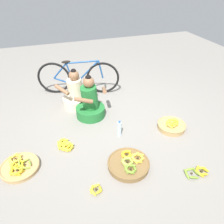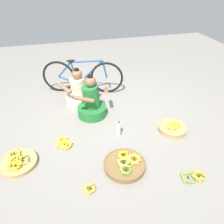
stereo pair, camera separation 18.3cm
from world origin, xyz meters
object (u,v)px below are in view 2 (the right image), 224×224
(banana_basket_mid_left, at_px, (125,164))
(banana_basket_front_left, at_px, (18,162))
(loose_bananas_back_right, at_px, (194,176))
(bicycle_leaning, at_px, (82,77))
(water_bottle, at_px, (119,129))
(banana_basket_back_center, at_px, (172,128))
(vendor_woman_front, at_px, (92,103))
(loose_bananas_front_center, at_px, (90,188))
(loose_bananas_back_left, at_px, (64,143))
(vendor_woman_behind, at_px, (79,93))

(banana_basket_mid_left, xyz_separation_m, banana_basket_front_left, (-1.42, 0.43, -0.01))
(banana_basket_front_left, distance_m, loose_bananas_back_right, 2.39)
(bicycle_leaning, bearing_deg, water_bottle, -78.38)
(banana_basket_front_left, xyz_separation_m, loose_bananas_back_right, (2.24, -0.83, -0.01))
(bicycle_leaning, distance_m, banana_basket_front_left, 2.22)
(banana_basket_back_center, xyz_separation_m, water_bottle, (-0.90, 0.11, 0.07))
(vendor_woman_front, distance_m, loose_bananas_front_center, 1.63)
(bicycle_leaning, distance_m, loose_bananas_back_right, 2.89)
(loose_bananas_back_right, height_order, water_bottle, water_bottle)
(banana_basket_mid_left, height_order, loose_bananas_back_left, banana_basket_mid_left)
(vendor_woman_behind, height_order, loose_bananas_back_right, vendor_woman_behind)
(bicycle_leaning, xyz_separation_m, banana_basket_mid_left, (0.23, -2.28, -0.30))
(vendor_woman_behind, xyz_separation_m, loose_bananas_back_left, (-0.39, -1.13, -0.21))
(banana_basket_mid_left, bearing_deg, banana_basket_front_left, 163.31)
(banana_basket_back_center, distance_m, banana_basket_mid_left, 1.14)
(banana_basket_mid_left, distance_m, loose_bananas_front_center, 0.58)
(banana_basket_back_center, relative_size, loose_bananas_back_right, 1.42)
(vendor_woman_behind, height_order, banana_basket_front_left, vendor_woman_behind)
(loose_bananas_front_center, distance_m, water_bottle, 1.11)
(vendor_woman_behind, relative_size, banana_basket_mid_left, 1.33)
(banana_basket_back_center, distance_m, loose_bananas_back_right, 0.97)
(bicycle_leaning, xyz_separation_m, loose_bananas_back_right, (1.05, -2.68, -0.33))
(loose_bananas_front_center, bearing_deg, banana_basket_front_left, 143.28)
(bicycle_leaning, relative_size, banana_basket_back_center, 3.46)
(vendor_woman_behind, xyz_separation_m, loose_bananas_back_right, (1.20, -2.19, -0.21))
(vendor_woman_front, bearing_deg, vendor_woman_behind, 111.63)
(loose_bananas_front_center, xyz_separation_m, water_bottle, (0.63, 0.90, 0.10))
(banana_basket_back_center, bearing_deg, loose_bananas_back_right, -100.78)
(vendor_woman_front, height_order, vendor_woman_behind, vendor_woman_front)
(bicycle_leaning, bearing_deg, loose_bananas_back_left, -108.56)
(loose_bananas_back_left, bearing_deg, bicycle_leaning, 71.44)
(banana_basket_front_left, relative_size, loose_bananas_back_right, 1.57)
(loose_bananas_back_left, xyz_separation_m, water_bottle, (0.87, 0.00, 0.10))
(bicycle_leaning, relative_size, banana_basket_mid_left, 2.84)
(loose_bananas_back_right, bearing_deg, loose_bananas_front_center, 173.15)
(banana_basket_front_left, bearing_deg, loose_bananas_back_left, 20.03)
(banana_basket_front_left, height_order, water_bottle, water_bottle)
(vendor_woman_behind, bearing_deg, banana_basket_mid_left, -78.06)
(bicycle_leaning, bearing_deg, vendor_woman_behind, -107.13)
(loose_bananas_back_left, relative_size, water_bottle, 1.16)
(banana_basket_front_left, xyz_separation_m, loose_bananas_front_center, (0.89, -0.66, -0.02))
(vendor_woman_front, bearing_deg, banana_basket_mid_left, -81.44)
(banana_basket_mid_left, xyz_separation_m, loose_bananas_front_center, (-0.53, -0.24, -0.03))
(vendor_woman_front, relative_size, loose_bananas_back_left, 2.52)
(vendor_woman_front, distance_m, banana_basket_back_center, 1.46)
(bicycle_leaning, distance_m, banana_basket_back_center, 2.14)
(vendor_woman_front, bearing_deg, loose_bananas_back_right, -59.65)
(loose_bananas_back_right, relative_size, water_bottle, 1.20)
(vendor_woman_front, height_order, water_bottle, vendor_woman_front)
(vendor_woman_front, height_order, banana_basket_back_center, vendor_woman_front)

